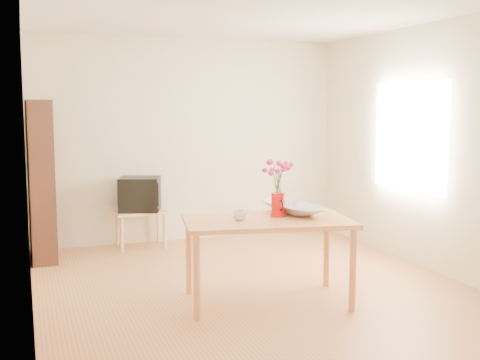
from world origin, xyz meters
name	(u,v)px	position (x,y,z in m)	size (l,w,h in m)	color
room	(254,152)	(0.03, 0.00, 1.30)	(4.50, 4.50, 4.50)	#B57140
table	(267,228)	(-0.03, -0.50, 0.67)	(1.57, 1.06, 0.75)	#CC7B46
tv_stand	(140,216)	(-0.70, 1.97, 0.39)	(0.60, 0.45, 0.46)	#E4B280
bookshelf	(41,186)	(-1.85, 1.75, 0.84)	(0.28, 0.70, 1.80)	#341A11
pitcher	(278,206)	(0.10, -0.42, 0.85)	(0.14, 0.22, 0.21)	red
flowers	(278,175)	(0.10, -0.43, 1.12)	(0.24, 0.24, 0.34)	#F63A91
mug	(239,215)	(-0.29, -0.48, 0.79)	(0.11, 0.11, 0.09)	white
bowl	(293,186)	(0.30, -0.30, 1.00)	(0.53, 0.53, 0.50)	white
teacup_a	(289,192)	(0.26, -0.30, 0.95)	(0.07, 0.07, 0.06)	white
teacup_b	(296,191)	(0.35, -0.28, 0.95)	(0.07, 0.07, 0.06)	white
television	(140,194)	(-0.70, 1.98, 0.67)	(0.58, 0.56, 0.41)	black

